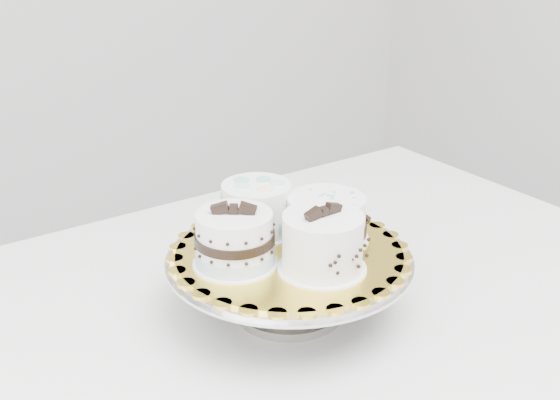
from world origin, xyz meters
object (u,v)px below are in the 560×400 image
table (294,335)px  cake_board (289,252)px  cake_banded (235,241)px  cake_dots (257,208)px  cake_stand (289,272)px  cake_swirl (322,244)px  cake_ribbon (327,220)px

table → cake_board: (-0.04, -0.05, 0.18)m
cake_banded → cake_dots: cake_banded is taller
cake_board → cake_dots: (-0.01, 0.07, 0.04)m
cake_board → cake_banded: size_ratio=2.24×
cake_stand → table: bearing=50.1°
cake_banded → cake_dots: 0.10m
cake_board → cake_dots: size_ratio=2.54×
table → cake_swirl: cake_swirl is taller
cake_stand → cake_board: bearing=0.0°
cake_swirl → cake_ribbon: cake_swirl is taller
cake_stand → cake_swirl: bearing=-83.4°
cake_swirl → cake_ribbon: 0.09m
cake_board → cake_banded: bearing=174.7°
cake_swirl → cake_dots: 0.14m
cake_stand → cake_ribbon: bearing=3.3°
table → cake_dots: 0.22m
table → cake_dots: (-0.05, 0.02, 0.22)m
cake_stand → cake_banded: bearing=174.7°
cake_stand → cake_dots: size_ratio=2.78×
cake_swirl → cake_ribbon: (0.06, 0.07, -0.01)m
cake_banded → cake_dots: bearing=77.8°
cake_ribbon → cake_swirl: bearing=-143.5°
table → cake_ribbon: 0.21m
table → cake_stand: size_ratio=3.53×
cake_stand → cake_banded: size_ratio=2.44×
cake_board → cake_swirl: 0.07m
cake_dots → cake_swirl: bearing=-88.3°
cake_banded → cake_ribbon: bearing=33.6°
cake_stand → cake_swirl: 0.09m
cake_stand → cake_swirl: size_ratio=2.92×
table → cake_dots: bearing=155.3°
cake_swirl → cake_stand: bearing=91.2°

